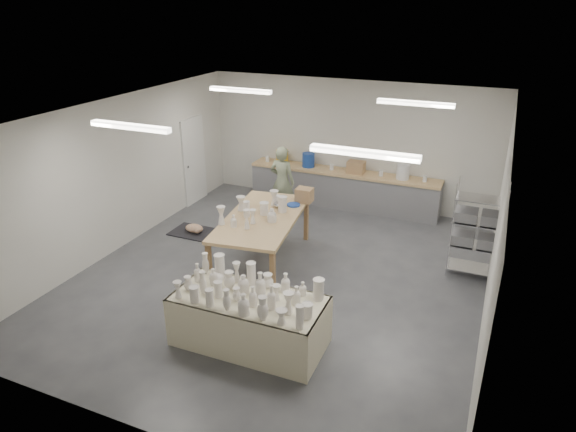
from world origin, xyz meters
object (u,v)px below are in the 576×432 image
at_px(work_table, 265,216).
at_px(potter, 282,182).
at_px(red_stool, 287,199).
at_px(drying_table, 249,318).

relative_size(work_table, potter, 1.64).
bearing_deg(potter, red_stool, -87.09).
bearing_deg(potter, work_table, 108.35).
relative_size(potter, red_stool, 4.33).
xyz_separation_m(work_table, potter, (-0.61, 2.21, -0.12)).
bearing_deg(drying_table, potter, 107.42).
distance_m(work_table, red_stool, 2.63).
distance_m(drying_table, work_table, 2.63).
height_order(potter, red_stool, potter).
xyz_separation_m(drying_table, red_stool, (-1.51, 4.90, -0.14)).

